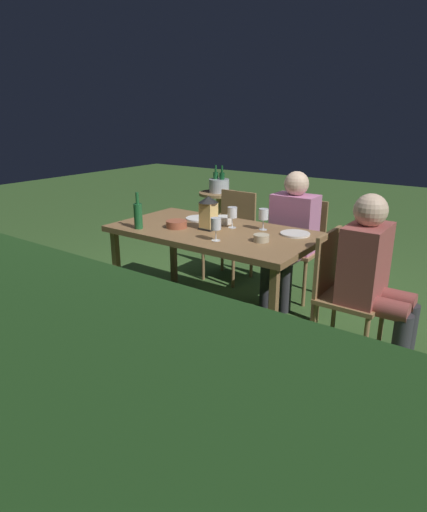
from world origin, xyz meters
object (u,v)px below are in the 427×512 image
chair_side_left_b (232,231)px  bowl_salad (224,220)px  plate_b (200,218)px  bowl_bread (177,224)px  person_in_pink (291,232)px  dining_table (213,237)px  wine_glass_c (263,215)px  side_table (219,209)px  wine_glass_b (232,213)px  green_bottle_on_table (138,215)px  wine_glass_a (216,225)px  chair_head_near (342,289)px  bowl_olives (261,238)px  person_in_rust (374,274)px  plate_a (295,234)px  chair_side_left_a (299,243)px  lantern_centerpiece (208,211)px  ice_bucket (219,184)px

chair_side_left_b → bowl_salad: 0.74m
plate_b → bowl_bread: bearing=93.1°
person_in_pink → bowl_salad: bearing=44.5°
dining_table → bowl_bread: (0.28, 0.12, 0.09)m
wine_glass_c → side_table: 2.31m
dining_table → wine_glass_c: size_ratio=9.66×
wine_glass_b → wine_glass_c: size_ratio=1.00×
green_bottle_on_table → wine_glass_a: 0.71m
wine_glass_c → person_in_pink: bearing=-96.3°
person_in_pink → bowl_salad: (0.42, 0.41, 0.13)m
wine_glass_b → bowl_bread: wine_glass_b is taller
chair_side_left_b → chair_head_near: bearing=149.9°
bowl_olives → bowl_salad: (0.52, -0.29, 0.00)m
person_in_rust → bowl_salad: 1.34m
dining_table → plate_a: size_ratio=7.26×
bowl_salad → side_table: size_ratio=0.23×
person_in_pink → wine_glass_b: 0.61m
plate_b → bowl_salad: size_ratio=1.67×
green_bottle_on_table → bowl_olives: bearing=-165.9°
wine_glass_b → bowl_salad: wine_glass_b is taller
chair_side_left_a → chair_head_near: 1.08m
side_table → bowl_olives: bearing=131.6°
chair_head_near → bowl_olives: bearing=6.9°
wine_glass_a → plate_a: bearing=-129.7°
bowl_olives → bowl_salad: size_ratio=0.80×
wine_glass_b → wine_glass_c: bearing=-158.8°
chair_head_near → lantern_centerpiece: 1.17m
chair_side_left_b → green_bottle_on_table: (0.14, 1.15, 0.36)m
lantern_centerpiece → wine_glass_c: lantern_centerpiece is taller
chair_side_left_b → person_in_rust: size_ratio=0.76×
chair_side_left_a → lantern_centerpiece: (0.41, 0.84, 0.40)m
chair_side_left_b → bowl_salad: (-0.32, 0.61, 0.28)m
lantern_centerpiece → side_table: 2.28m
person_in_rust → bowl_bread: (1.54, 0.12, 0.13)m
lantern_centerpiece → plate_b: bearing=-41.2°
wine_glass_a → ice_bucket: ice_bucket is taller
plate_a → bowl_bread: size_ratio=1.33×
wine_glass_a → bowl_bread: wine_glass_a is taller
person_in_pink → person_in_rust: size_ratio=1.00×
wine_glass_a → ice_bucket: bearing=-55.7°
wine_glass_c → bowl_bread: wine_glass_c is taller
wine_glass_c → bowl_olives: wine_glass_c is taller
person_in_rust → plate_a: 0.72m
chair_side_left_b → side_table: (0.88, -1.03, -0.06)m
dining_table → plate_a: 0.64m
person_in_pink → wine_glass_c: bearing=83.7°
wine_glass_c → chair_side_left_b: bearing=-41.3°
chair_side_left_b → wine_glass_a: size_ratio=5.15×
dining_table → chair_side_left_b: chair_side_left_b is taller
green_bottle_on_table → ice_bucket: green_bottle_on_table is taller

